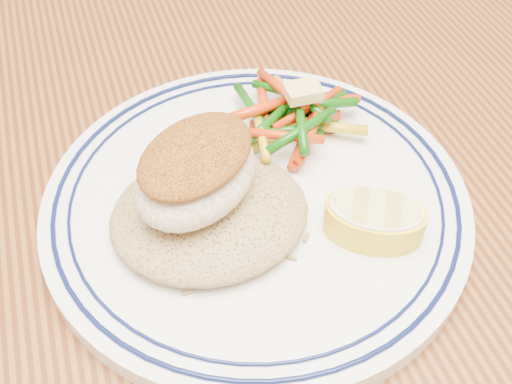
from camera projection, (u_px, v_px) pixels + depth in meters
The scene contains 7 objects.
dining_table at pixel (207, 320), 0.49m from camera, with size 1.50×0.90×0.75m.
plate at pixel (256, 203), 0.42m from camera, with size 0.28×0.28×0.02m.
rice_pilaf at pixel (209, 211), 0.40m from camera, with size 0.12×0.11×0.02m, color olive.
fish_fillet at pixel (196, 172), 0.38m from camera, with size 0.11×0.10×0.04m.
vegetable_pile at pixel (295, 115), 0.46m from camera, with size 0.10×0.10×0.03m.
butter_pat at pixel (303, 92), 0.44m from camera, with size 0.02×0.02×0.01m, color #EBCE72.
lemon_wedge at pixel (375, 218), 0.39m from camera, with size 0.08×0.08×0.02m.
Camera 1 is at (-0.05, -0.26, 1.08)m, focal length 45.00 mm.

